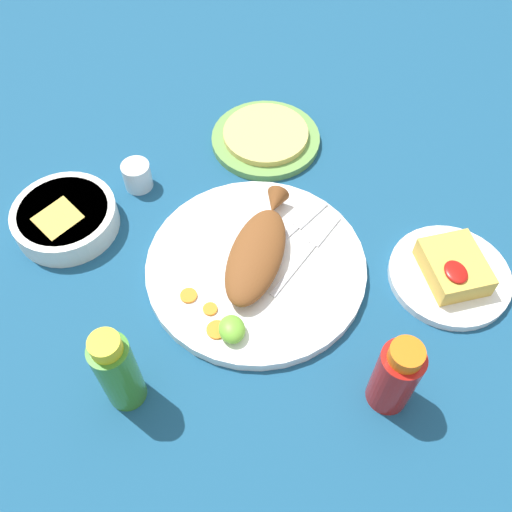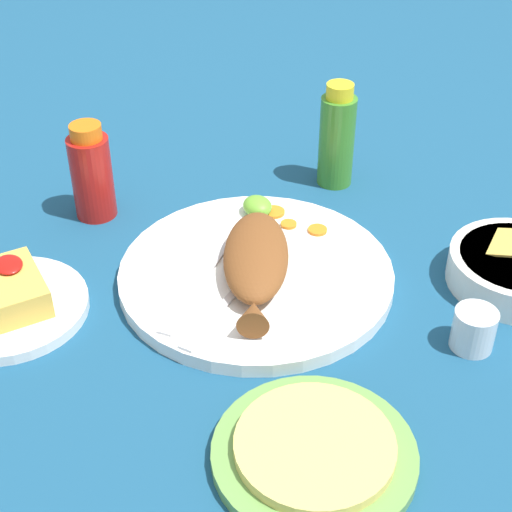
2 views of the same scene
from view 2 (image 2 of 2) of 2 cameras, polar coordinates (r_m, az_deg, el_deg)
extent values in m
plane|color=navy|center=(0.98, 0.00, -1.79)|extent=(4.00, 4.00, 0.00)
cylinder|color=white|center=(0.98, 0.00, -1.37)|extent=(0.34, 0.34, 0.02)
ellipsoid|color=brown|center=(0.96, 0.00, 0.03)|extent=(0.20, 0.16, 0.04)
cone|color=brown|center=(0.87, -0.19, -4.26)|extent=(0.05, 0.05, 0.04)
cube|color=silver|center=(0.94, -1.11, -2.14)|extent=(0.07, 0.10, 0.00)
cube|color=silver|center=(0.88, -4.00, -5.44)|extent=(0.05, 0.07, 0.00)
cube|color=silver|center=(0.97, -3.43, -0.97)|extent=(0.08, 0.09, 0.00)
cube|color=silver|center=(0.90, -5.76, -4.29)|extent=(0.06, 0.06, 0.00)
cylinder|color=orange|center=(1.04, 4.50, 1.90)|extent=(0.03, 0.03, 0.00)
cylinder|color=orange|center=(1.05, 2.39, 2.32)|extent=(0.02, 0.02, 0.00)
cylinder|color=orange|center=(1.07, 1.31, 3.22)|extent=(0.03, 0.03, 0.00)
ellipsoid|color=#6BB233|center=(1.07, 0.11, 3.64)|extent=(0.04, 0.04, 0.02)
cylinder|color=#B21914|center=(1.10, -11.83, 5.62)|extent=(0.06, 0.06, 0.12)
cylinder|color=orange|center=(1.07, -12.29, 8.81)|extent=(0.04, 0.04, 0.02)
cylinder|color=#3D8428|center=(1.15, 5.88, 8.29)|extent=(0.05, 0.05, 0.14)
cylinder|color=yellow|center=(1.12, 6.13, 11.83)|extent=(0.04, 0.04, 0.02)
cylinder|color=silver|center=(0.91, 15.56, -5.17)|extent=(0.05, 0.05, 0.05)
cylinder|color=white|center=(0.92, 15.42, -5.80)|extent=(0.04, 0.04, 0.02)
cylinder|color=white|center=(0.97, -17.50, -3.61)|extent=(0.19, 0.19, 0.01)
cube|color=gold|center=(0.96, -17.77, -2.46)|extent=(0.10, 0.08, 0.04)
ellipsoid|color=#AD140F|center=(0.96, -17.57, -0.60)|extent=(0.04, 0.03, 0.01)
cube|color=gold|center=(1.02, 17.55, 0.97)|extent=(0.10, 0.09, 0.02)
cylinder|color=#6B9E4C|center=(0.78, 4.25, -14.21)|extent=(0.20, 0.20, 0.01)
cylinder|color=#E0C666|center=(0.77, 4.29, -13.59)|extent=(0.16, 0.16, 0.01)
camera|label=1|loc=(1.26, -7.79, 42.40)|focal=40.00mm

